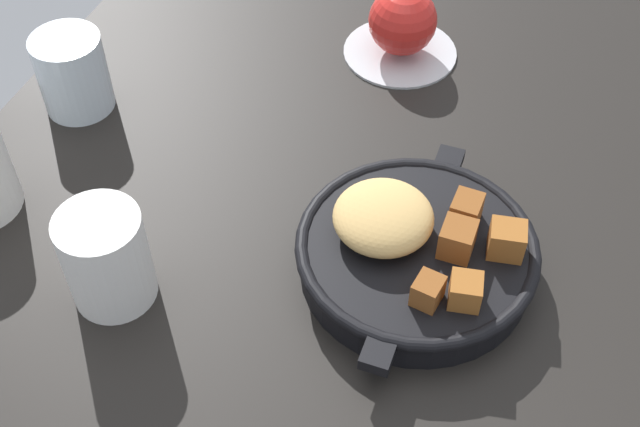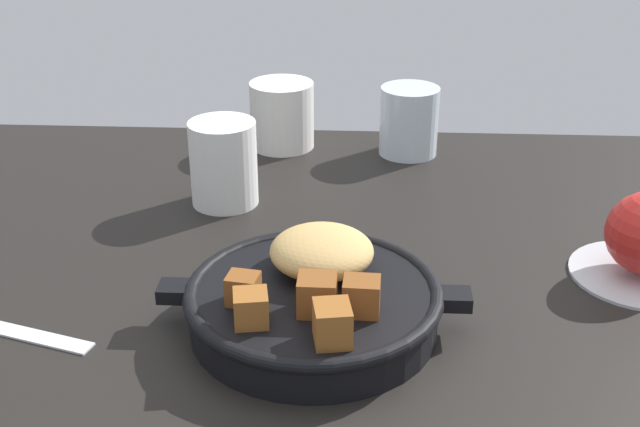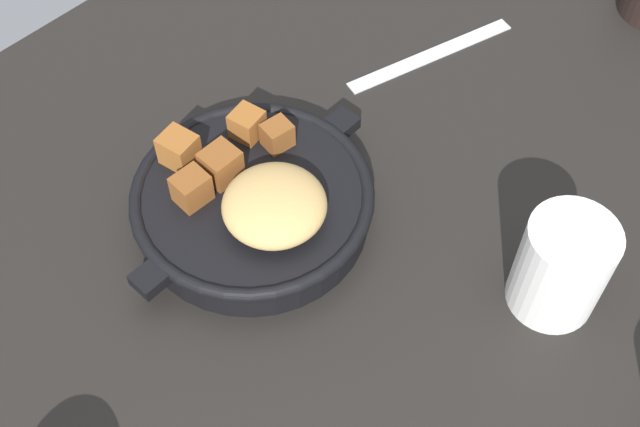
# 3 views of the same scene
# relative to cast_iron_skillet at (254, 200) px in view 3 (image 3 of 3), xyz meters

# --- Properties ---
(ground_plane) EXTENTS (1.10, 0.80, 0.02)m
(ground_plane) POSITION_rel_cast_iron_skillet_xyz_m (-0.02, 0.06, -0.04)
(ground_plane) COLOR black
(cast_iron_skillet) EXTENTS (0.25, 0.21, 0.07)m
(cast_iron_skillet) POSITION_rel_cast_iron_skillet_xyz_m (0.00, 0.00, 0.00)
(cast_iron_skillet) COLOR black
(cast_iron_skillet) RESTS_ON ground_plane
(butter_knife) EXTENTS (0.19, 0.07, 0.00)m
(butter_knife) POSITION_rel_cast_iron_skillet_xyz_m (-0.27, -0.02, -0.02)
(butter_knife) COLOR silver
(butter_knife) RESTS_ON ground_plane
(white_creamer_pitcher) EXTENTS (0.07, 0.07, 0.09)m
(white_creamer_pitcher) POSITION_rel_cast_iron_skillet_xyz_m (-0.11, 0.23, 0.02)
(white_creamer_pitcher) COLOR white
(white_creamer_pitcher) RESTS_ON ground_plane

